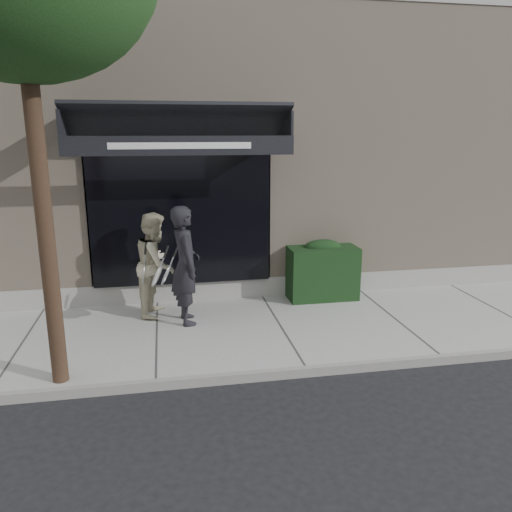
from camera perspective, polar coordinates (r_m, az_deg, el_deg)
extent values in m
plane|color=black|center=(8.35, 2.78, -8.68)|extent=(80.00, 80.00, 0.00)
cube|color=gray|center=(8.33, 2.78, -8.30)|extent=(20.00, 3.00, 0.12)
cube|color=gray|center=(6.96, 5.78, -12.97)|extent=(20.00, 0.10, 0.14)
cube|color=tan|center=(12.63, -2.38, 11.90)|extent=(14.00, 7.00, 5.50)
cube|color=gray|center=(9.82, 0.52, -3.56)|extent=(14.02, 0.42, 0.50)
cube|color=black|center=(9.16, -8.56, 4.95)|extent=(3.20, 0.30, 2.60)
cube|color=gray|center=(9.39, -18.43, 4.61)|extent=(0.08, 0.40, 2.60)
cube|color=gray|center=(9.49, 1.14, 5.42)|extent=(0.08, 0.40, 2.60)
cube|color=gray|center=(9.19, -8.91, 13.37)|extent=(3.36, 0.40, 0.12)
cube|color=black|center=(8.50, -8.82, 15.08)|extent=(3.60, 1.03, 0.55)
cube|color=black|center=(8.00, -8.59, 12.37)|extent=(3.60, 0.05, 0.30)
cube|color=white|center=(7.97, -8.58, 12.36)|extent=(2.20, 0.01, 0.10)
cube|color=black|center=(8.62, -21.06, 13.79)|extent=(0.04, 1.00, 0.45)
cube|color=black|center=(8.74, 3.34, 14.66)|extent=(0.04, 1.00, 0.45)
cube|color=black|center=(9.57, 7.53, -1.86)|extent=(1.30, 0.70, 1.00)
ellipsoid|color=black|center=(9.44, 7.63, 1.06)|extent=(0.71, 0.38, 0.27)
cylinder|color=black|center=(6.40, -23.20, 5.52)|extent=(0.20, 0.20, 4.80)
imported|color=black|center=(8.22, -8.07, -1.05)|extent=(0.56, 0.77, 1.96)
torus|color=silver|center=(8.00, -10.21, -2.09)|extent=(0.21, 0.33, 0.29)
cylinder|color=silver|center=(8.00, -10.21, -2.09)|extent=(0.17, 0.29, 0.25)
cylinder|color=silver|center=(8.00, -10.21, -2.09)|extent=(0.17, 0.06, 0.09)
cylinder|color=black|center=(8.00, -10.21, -2.09)|extent=(0.20, 0.08, 0.11)
torus|color=silver|center=(7.87, -11.24, -2.25)|extent=(0.22, 0.33, 0.29)
cylinder|color=silver|center=(7.87, -11.24, -2.25)|extent=(0.18, 0.29, 0.25)
cylinder|color=silver|center=(7.87, -11.24, -2.25)|extent=(0.17, 0.07, 0.09)
cylinder|color=black|center=(7.87, -11.24, -2.25)|extent=(0.20, 0.09, 0.11)
imported|color=beige|center=(8.72, -11.36, -0.91)|extent=(0.85, 1.00, 1.79)
torus|color=silver|center=(8.51, -12.73, -1.90)|extent=(0.08, 0.31, 0.30)
cylinder|color=silver|center=(8.51, -12.73, -1.90)|extent=(0.05, 0.27, 0.27)
cylinder|color=silver|center=(8.51, -12.73, -1.90)|extent=(0.18, 0.03, 0.04)
cylinder|color=black|center=(8.51, -12.73, -1.90)|extent=(0.20, 0.04, 0.06)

